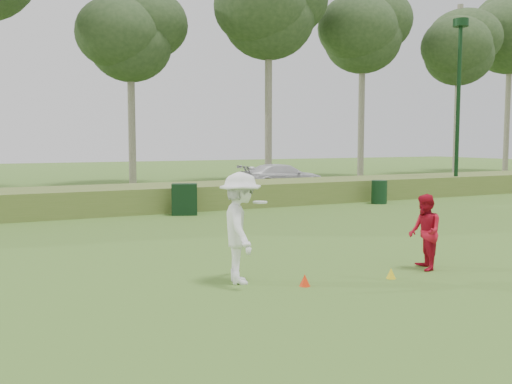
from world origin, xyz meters
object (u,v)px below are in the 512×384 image
player_white (240,228)px  trash_bin (379,192)px  cone_yellow (391,273)px  car_right (283,177)px  cone_orange (305,280)px  lamp_post (459,76)px  utility_cabinet (185,199)px  player_red (425,232)px

player_white → trash_bin: size_ratio=2.12×
cone_yellow → car_right: car_right is taller
player_white → cone_yellow: player_white is taller
cone_orange → cone_yellow: (1.76, -0.24, -0.01)m
lamp_post → utility_cabinet: bearing=-175.7°
lamp_post → trash_bin: lamp_post is taller
player_red → cone_yellow: bearing=-49.8°
player_red → cone_yellow: 1.31m
lamp_post → car_right: lamp_post is taller
player_red → car_right: size_ratio=0.34×
player_red → cone_orange: bearing=-63.9°
player_white → player_red: 3.84m
trash_bin → player_red: bearing=-124.3°
lamp_post → trash_bin: 7.58m
trash_bin → car_right: (-0.65, 7.02, 0.24)m
player_white → player_red: player_white is taller
player_white → lamp_post: bearing=-40.7°
lamp_post → trash_bin: size_ratio=8.54×
cone_orange → utility_cabinet: bearing=82.8°
utility_cabinet → trash_bin: size_ratio=1.14×
utility_cabinet → car_right: car_right is taller
cone_yellow → trash_bin: 13.02m
player_red → cone_orange: player_red is taller
lamp_post → player_red: (-12.30, -11.23, -4.83)m
cone_orange → car_right: (9.03, 17.11, 0.61)m
cone_yellow → utility_cabinet: bearing=92.5°
cone_orange → trash_bin: 13.98m
lamp_post → utility_cabinet: (-13.84, -1.04, -5.04)m
player_white → car_right: size_ratio=0.45×
cone_yellow → cone_orange: bearing=172.2°
car_right → player_red: bearing=161.8°
cone_orange → utility_cabinet: size_ratio=0.20×
player_white → player_red: (3.77, -0.69, -0.25)m
lamp_post → car_right: 9.75m
cone_orange → trash_bin: bearing=46.2°
player_white → player_red: size_ratio=1.33×
cone_orange → utility_cabinet: 10.34m
player_white → cone_yellow: size_ratio=10.10×
cone_orange → player_white: bearing=141.1°
cone_yellow → utility_cabinet: utility_cabinet is taller
player_red → cone_orange: (-2.84, -0.06, -0.66)m
trash_bin → lamp_post: bearing=12.4°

